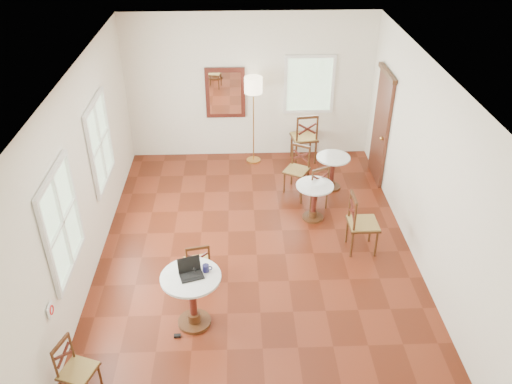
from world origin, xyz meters
TOP-DOWN VIEW (x-y plane):
  - ground at (0.00, 0.00)m, footprint 7.00×7.00m
  - room_shell at (-0.06, 0.27)m, footprint 5.02×7.02m
  - cafe_table_near at (-0.91, -1.44)m, footprint 0.79×0.79m
  - cafe_table_mid at (1.03, 0.99)m, footprint 0.65×0.65m
  - cafe_table_back at (1.52, 2.01)m, footprint 0.63×0.63m
  - chair_near_a at (-0.88, -0.70)m, footprint 0.45×0.45m
  - chair_near_b at (-2.17, -2.51)m, footprint 0.48×0.48m
  - chair_mid_a at (1.10, 1.36)m, footprint 0.53×0.53m
  - chair_mid_b at (1.66, 0.09)m, footprint 0.48×0.48m
  - chair_back_a at (1.11, 3.13)m, footprint 0.57×0.57m
  - chair_back_b at (0.84, 1.96)m, footprint 0.57×0.57m
  - floor_lamp at (0.06, 3.15)m, footprint 0.36×0.36m
  - laptop at (-0.91, -1.39)m, footprint 0.36×0.32m
  - mouse at (-0.94, -1.29)m, footprint 0.09×0.06m
  - navy_mug at (-0.71, -1.35)m, footprint 0.13×0.09m
  - water_glass at (-0.86, -1.41)m, footprint 0.06×0.06m
  - power_adapter at (-1.12, -1.69)m, footprint 0.09×0.05m

SIDE VIEW (x-z plane):
  - ground at x=0.00m, z-range 0.00..0.00m
  - power_adapter at x=-1.12m, z-range 0.00..0.04m
  - chair_near_b at x=-2.17m, z-range 0.00..0.81m
  - chair_near_a at x=-0.88m, z-range 0.00..0.83m
  - cafe_table_back at x=1.52m, z-range 0.08..0.75m
  - cafe_table_mid at x=1.03m, z-range 0.08..0.77m
  - chair_mid_a at x=1.10m, z-range 0.00..0.87m
  - chair_back_b at x=0.84m, z-range 0.00..0.90m
  - chair_mid_b at x=1.66m, z-range 0.00..1.02m
  - cafe_table_near at x=-0.91m, z-range 0.10..0.93m
  - chair_back_a at x=1.11m, z-range 0.00..1.09m
  - mouse at x=-0.94m, z-range 0.83..0.86m
  - water_glass at x=-0.86m, z-range 0.83..0.93m
  - navy_mug at x=-0.71m, z-range 0.83..0.93m
  - laptop at x=-0.91m, z-range 0.78..0.99m
  - floor_lamp at x=0.06m, z-range 0.64..2.47m
  - room_shell at x=-0.06m, z-range 0.38..3.39m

